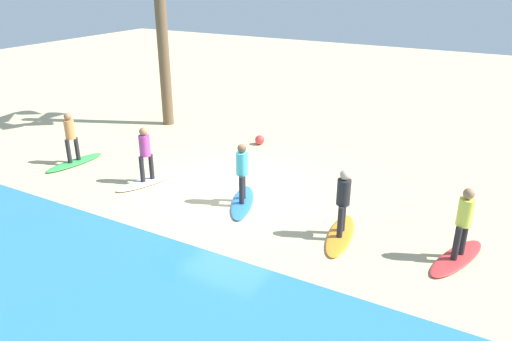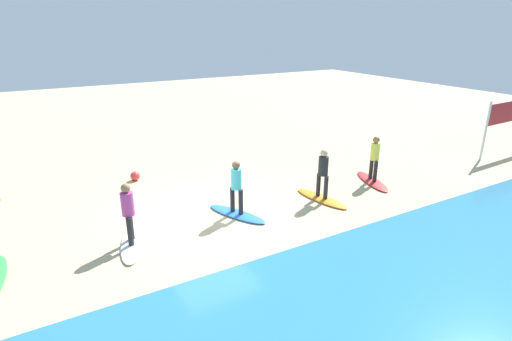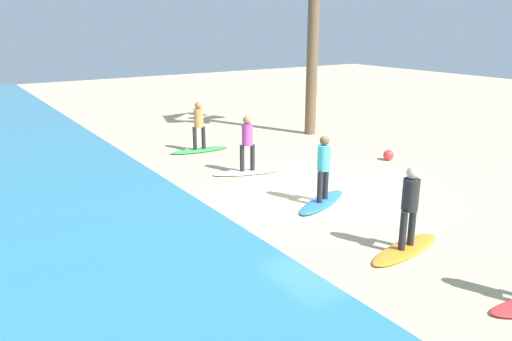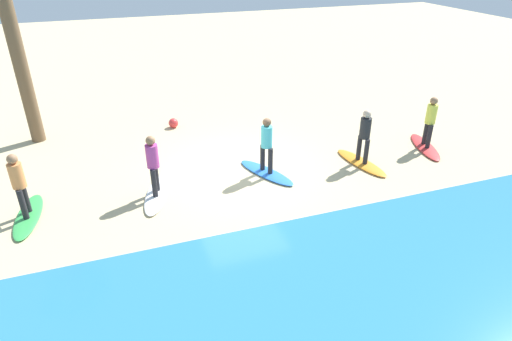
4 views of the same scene
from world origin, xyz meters
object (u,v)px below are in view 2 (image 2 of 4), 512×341
object	(u,v)px
surfer_blue	(236,183)
surfer_red	(375,155)
surfboard_red	(372,181)
surfer_orange	(323,170)
surfboard_blue	(237,214)
surfer_white	(128,209)
surfboard_orange	(321,198)
surfboard_white	(132,243)
beach_ball	(135,176)

from	to	relation	value
surfer_blue	surfer_red	bearing A→B (deg)	179.36
surfboard_red	surfer_orange	size ratio (longest dim) A/B	1.28
surfer_red	surfboard_blue	distance (m)	5.62
surfer_white	surfboard_orange	bearing A→B (deg)	178.26
surfer_orange	surfboard_blue	world-z (taller)	surfer_orange
surfboard_white	surfboard_blue	bearing A→B (deg)	110.24
surfer_orange	surfer_blue	size ratio (longest dim) A/B	1.00
beach_ball	surfboard_blue	bearing A→B (deg)	113.30
surfer_white	beach_ball	xyz separation A→B (m)	(-1.27, -4.62, -0.86)
surfboard_orange	surfer_blue	distance (m)	3.13
surfboard_red	surfboard_orange	xyz separation A→B (m)	(2.59, 0.31, 0.00)
surfboard_white	surfer_red	bearing A→B (deg)	107.77
surfboard_red	surfboard_orange	distance (m)	2.60
surfboard_red	surfer_blue	size ratio (longest dim) A/B	1.28
surfboard_red	surfer_white	world-z (taller)	surfer_white
surfer_white	surfer_red	bearing A→B (deg)	-179.21
surfer_red	beach_ball	bearing A→B (deg)	-31.19
surfer_red	surfboard_blue	size ratio (longest dim) A/B	0.78
surfer_orange	surfboard_white	bearing A→B (deg)	-1.74
surfer_blue	surfboard_white	size ratio (longest dim) A/B	0.78
surfboard_orange	surfer_blue	world-z (taller)	surfer_blue
surfer_orange	surfboard_white	xyz separation A→B (m)	(6.13, -0.19, -0.99)
surfboard_red	surfer_red	size ratio (longest dim) A/B	1.28
surfer_red	surfboard_orange	size ratio (longest dim) A/B	0.78
surfboard_blue	surfer_white	xyz separation A→B (m)	(3.19, 0.18, 0.99)
surfer_red	surfer_blue	world-z (taller)	same
surfer_red	surfboard_blue	world-z (taller)	surfer_red
surfboard_blue	surfer_red	bearing A→B (deg)	65.80
surfer_red	surfboard_orange	bearing A→B (deg)	6.75
surfboard_blue	surfer_white	size ratio (longest dim) A/B	1.28
surfboard_orange	surfer_blue	xyz separation A→B (m)	(2.94, -0.37, 0.99)
beach_ball	surfer_blue	bearing A→B (deg)	113.30
surfboard_red	surfer_red	distance (m)	0.99
surfboard_red	surfer_blue	xyz separation A→B (m)	(5.53, -0.06, 0.99)
surfer_blue	surfer_white	xyz separation A→B (m)	(3.19, 0.18, 0.00)
surfer_orange	surfboard_red	bearing A→B (deg)	-173.25
surfer_red	beach_ball	size ratio (longest dim) A/B	4.77
surfboard_red	surfer_orange	distance (m)	2.79
surfboard_red	surfer_red	world-z (taller)	surfer_red
surfboard_blue	beach_ball	distance (m)	4.84
surfboard_orange	surfboard_white	size ratio (longest dim) A/B	1.00
beach_ball	surfer_orange	bearing A→B (deg)	135.27
surfer_blue	surfboard_orange	bearing A→B (deg)	172.88
surfboard_orange	surfer_white	bearing A→B (deg)	-101.35
surfer_red	surfboard_blue	xyz separation A→B (m)	(5.53, -0.06, -0.99)
surfer_blue	beach_ball	distance (m)	4.91
surfer_orange	beach_ball	xyz separation A→B (m)	(4.86, -4.81, -0.86)
surfer_white	beach_ball	size ratio (longest dim) A/B	4.77
surfer_red	surfboard_white	distance (m)	8.77
surfer_red	surfer_blue	distance (m)	5.53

